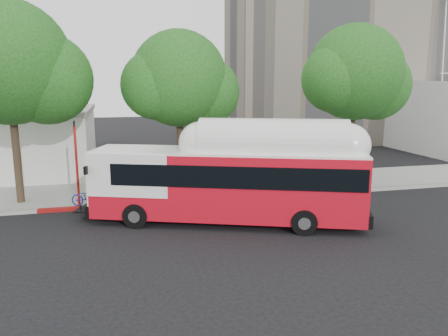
% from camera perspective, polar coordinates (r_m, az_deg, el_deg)
% --- Properties ---
extents(ground, '(120.00, 120.00, 0.00)m').
position_cam_1_polar(ground, '(18.50, 0.15, -7.57)').
color(ground, black).
rests_on(ground, ground).
extents(sidewalk, '(60.00, 5.00, 0.15)m').
position_cam_1_polar(sidewalk, '(24.59, -3.48, -2.65)').
color(sidewalk, gray).
rests_on(sidewalk, ground).
extents(curb_strip, '(60.00, 0.30, 0.15)m').
position_cam_1_polar(curb_strip, '(22.12, -2.27, -4.22)').
color(curb_strip, gray).
rests_on(curb_strip, ground).
extents(red_curb_segment, '(10.00, 0.32, 0.16)m').
position_cam_1_polar(red_curb_segment, '(21.75, -10.07, -4.64)').
color(red_curb_segment, maroon).
rests_on(red_curb_segment, ground).
extents(street_tree_left, '(6.67, 5.80, 9.74)m').
position_cam_1_polar(street_tree_left, '(22.99, -25.12, 11.79)').
color(street_tree_left, '#2D2116').
rests_on(street_tree_left, ground).
extents(street_tree_mid, '(5.75, 5.00, 8.62)m').
position_cam_1_polar(street_tree_mid, '(23.34, -4.91, 11.05)').
color(street_tree_mid, '#2D2116').
rests_on(street_tree_mid, ground).
extents(street_tree_right, '(6.21, 5.40, 9.18)m').
position_cam_1_polar(street_tree_right, '(26.62, 17.47, 11.35)').
color(street_tree_right, '#2D2116').
rests_on(street_tree_right, ground).
extents(transit_bus, '(12.15, 6.31, 3.61)m').
position_cam_1_polar(transit_bus, '(18.45, 0.65, -2.18)').
color(transit_bus, red).
rests_on(transit_bus, ground).
extents(signal_pole, '(0.12, 0.40, 4.19)m').
position_cam_1_polar(signal_pole, '(21.56, -18.68, 0.44)').
color(signal_pole, '#AC1A12').
rests_on(signal_pole, ground).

